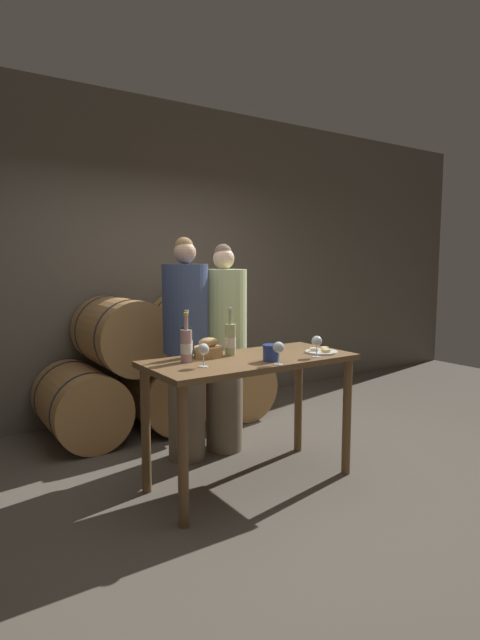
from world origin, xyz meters
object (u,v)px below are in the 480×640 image
object	(u,v)px
wine_glass_left	(279,348)
wine_bottle_red	(187,342)
wine_bottle_rose	(186,345)
tasting_table	(251,377)
cheese_plate	(321,352)
blue_crock	(271,352)
wine_glass_far_left	(203,350)
person_left	(186,349)
person_right	(224,348)
bread_basket	(208,349)
wine_glass_center	(317,342)
wine_bottle_white	(230,339)

from	to	relation	value
wine_glass_left	wine_bottle_red	bearing A→B (deg)	125.94
wine_bottle_rose	tasting_table	bearing A→B (deg)	-14.55
cheese_plate	wine_glass_left	size ratio (longest dim) A/B	1.56
cheese_plate	wine_bottle_red	bearing A→B (deg)	157.43
tasting_table	cheese_plate	bearing A→B (deg)	-14.59
blue_crock	wine_glass_far_left	xyz separation A→B (m)	(-0.47, 0.09, 0.05)
cheese_plate	wine_glass_left	bearing A→B (deg)	-163.47
person_left	person_right	size ratio (longest dim) A/B	1.03
person_left	cheese_plate	world-z (taller)	person_left
tasting_table	wine_glass_left	size ratio (longest dim) A/B	9.74
person_right	bread_basket	size ratio (longest dim) A/B	8.57
wine_glass_far_left	wine_glass_left	xyz separation A→B (m)	(0.44, -0.21, 0.00)
bread_basket	wine_glass_center	bearing A→B (deg)	-34.64
bread_basket	wine_glass_far_left	xyz separation A→B (m)	(-0.20, -0.27, 0.06)
wine_glass_left	wine_glass_center	distance (m)	0.38
person_left	wine_bottle_red	bearing A→B (deg)	-116.54
wine_bottle_red	wine_glass_center	bearing A→B (deg)	-32.08
blue_crock	wine_glass_left	xyz separation A→B (m)	(-0.03, -0.12, 0.05)
blue_crock	bread_basket	size ratio (longest dim) A/B	0.60
person_right	wine_bottle_white	size ratio (longest dim) A/B	5.05
wine_bottle_red	wine_bottle_white	xyz separation A→B (m)	(0.30, -0.08, 0.00)
tasting_table	wine_bottle_white	bearing A→B (deg)	113.69
wine_bottle_white	wine_glass_far_left	xyz separation A→B (m)	(-0.36, -0.24, -0.01)
wine_bottle_red	wine_bottle_white	world-z (taller)	wine_bottle_white
bread_basket	wine_glass_center	size ratio (longest dim) A/B	1.32
person_left	wine_bottle_red	distance (m)	0.47
wine_bottle_white	person_right	bearing A→B (deg)	62.86
wine_bottle_rose	bread_basket	xyz separation A→B (m)	(0.21, 0.07, -0.06)
person_right	cheese_plate	xyz separation A→B (m)	(0.35, -0.78, 0.05)
wine_bottle_red	wine_glass_far_left	bearing A→B (deg)	-99.41
tasting_table	wine_bottle_white	size ratio (longest dim) A/B	4.33
tasting_table	person_left	bearing A→B (deg)	104.57
wine_bottle_white	wine_bottle_rose	xyz separation A→B (m)	(-0.37, -0.04, -0.00)
wine_bottle_red	bread_basket	size ratio (longest dim) A/B	1.67
cheese_plate	wine_glass_left	world-z (taller)	wine_glass_left
person_right	wine_bottle_white	distance (m)	0.57
wine_bottle_red	blue_crock	xyz separation A→B (m)	(0.42, -0.41, -0.05)
wine_bottle_white	tasting_table	bearing A→B (deg)	-66.31
tasting_table	wine_glass_far_left	world-z (taller)	wine_glass_far_left
wine_bottle_white	wine_glass_far_left	bearing A→B (deg)	-146.07
person_left	blue_crock	world-z (taller)	person_left
wine_bottle_white	wine_glass_far_left	distance (m)	0.43
cheese_plate	wine_glass_center	xyz separation A→B (m)	(-0.14, -0.10, 0.10)
tasting_table	wine_glass_left	world-z (taller)	wine_glass_left
tasting_table	person_right	world-z (taller)	person_right
wine_bottle_rose	blue_crock	xyz separation A→B (m)	(0.49, -0.29, -0.05)
cheese_plate	wine_glass_far_left	bearing A→B (deg)	176.86
tasting_table	wine_bottle_rose	xyz separation A→B (m)	(-0.44, 0.11, 0.25)
wine_bottle_red	person_right	bearing A→B (deg)	36.28
tasting_table	wine_bottle_rose	size ratio (longest dim) A/B	4.44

